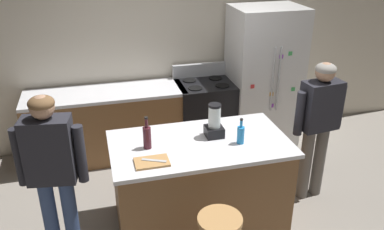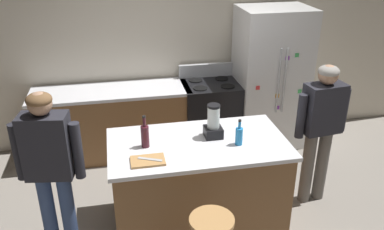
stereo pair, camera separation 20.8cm
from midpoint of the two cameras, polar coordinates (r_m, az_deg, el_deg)
name	(u,v)px [view 1 (the left image)]	position (r m, az deg, el deg)	size (l,w,h in m)	color
ground_plane	(199,218)	(4.37, -0.38, -14.42)	(14.00, 14.00, 0.00)	gray
back_wall	(161,45)	(5.48, -5.53, 9.81)	(8.00, 0.10, 2.70)	beige
kitchen_island	(200,182)	(4.09, -0.40, -9.45)	(1.71, 0.94, 0.91)	brown
back_counter_run	(108,125)	(5.35, -12.89, -1.34)	(2.00, 0.64, 0.91)	brown
refrigerator	(263,77)	(5.54, 8.99, 5.33)	(0.90, 0.73, 1.87)	silver
stove_range	(205,114)	(5.49, 0.78, 0.14)	(0.76, 0.65, 1.09)	black
person_by_island_left	(52,164)	(3.66, -20.79, -6.57)	(0.60, 0.28, 1.58)	#384C7A
person_by_sink_right	(319,119)	(4.39, 16.17, -0.58)	(0.60, 0.26, 1.57)	#66605B
blender_appliance	(214,123)	(3.90, 1.65, -1.14)	(0.17, 0.17, 0.34)	black
bottle_wine	(147,137)	(3.74, -7.96, -3.08)	(0.08, 0.08, 0.32)	#471923
bottle_soda	(241,134)	(3.81, 5.35, -2.74)	(0.07, 0.07, 0.26)	#268CD8
cutting_board	(152,162)	(3.55, -7.38, -6.63)	(0.30, 0.20, 0.02)	#B7844C
chef_knife	(154,160)	(3.55, -7.07, -6.42)	(0.22, 0.03, 0.01)	#B7BABF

